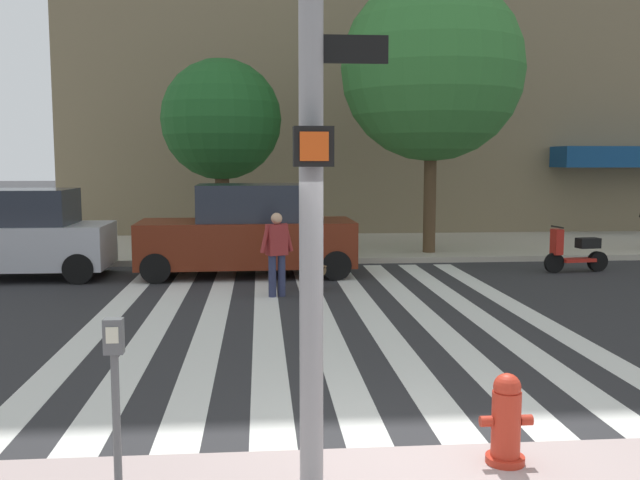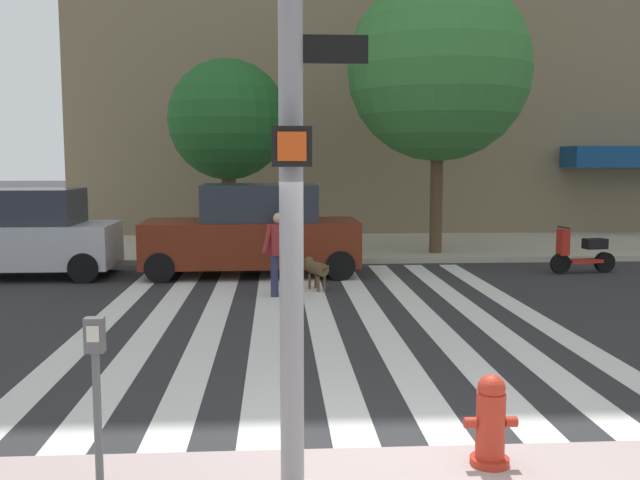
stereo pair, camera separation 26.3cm
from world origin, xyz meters
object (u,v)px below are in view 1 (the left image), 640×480
parked_car_behind_first (249,232)px  dog_on_leash (313,268)px  parking_meter_curbside (115,383)px  street_tree_nearest (221,120)px  fire_hydrant (506,420)px  parked_scooter (576,252)px  parked_car_near_curb (8,236)px  street_tree_middle (432,69)px  pedestrian_dog_walker (277,250)px  traffic_light_pole (313,37)px

parked_car_behind_first → dog_on_leash: 2.46m
parking_meter_curbside → street_tree_nearest: bearing=89.8°
fire_hydrant → parked_scooter: parked_scooter is taller
dog_on_leash → parking_meter_curbside: bearing=-103.2°
fire_hydrant → parked_car_near_curb: bearing=125.3°
fire_hydrant → parking_meter_curbside: (-3.09, -0.34, 0.51)m
parked_car_near_curb → street_tree_nearest: (4.60, 3.31, 2.75)m
street_tree_middle → pedestrian_dog_walker: bearing=-129.4°
parked_scooter → street_tree_middle: 6.06m
pedestrian_dog_walker → street_tree_middle: bearing=50.6°
parked_scooter → street_tree_nearest: street_tree_nearest is taller
street_tree_middle → pedestrian_dog_walker: (-4.26, -5.19, -4.11)m
pedestrian_dog_walker → dog_on_leash: bearing=41.3°
pedestrian_dog_walker → dog_on_leash: pedestrian_dog_walker is taller
pedestrian_dog_walker → street_tree_nearest: bearing=102.7°
traffic_light_pole → parked_car_behind_first: bearing=93.3°
parked_car_near_curb → street_tree_middle: size_ratio=0.62×
parked_car_near_curb → dog_on_leash: 7.01m
fire_hydrant → pedestrian_dog_walker: pedestrian_dog_walker is taller
parked_car_behind_first → parked_car_near_curb: bearing=-180.0°
parked_scooter → fire_hydrant: bearing=-117.3°
parked_car_behind_first → pedestrian_dog_walker: 2.72m
street_tree_nearest → dog_on_leash: street_tree_nearest is taller
pedestrian_dog_walker → dog_on_leash: 1.11m
street_tree_middle → traffic_light_pole: bearing=-107.1°
traffic_light_pole → dog_on_leash: traffic_light_pole is taller
parked_car_near_curb → parked_scooter: bearing=-1.1°
parked_scooter → parked_car_behind_first: bearing=178.2°
parking_meter_curbside → parked_car_near_curb: parked_car_near_curb is taller
street_tree_nearest → parked_car_near_curb: bearing=-144.2°
fire_hydrant → dog_on_leash: bearing=96.1°
street_tree_nearest → street_tree_middle: bearing=-7.9°
parked_car_near_curb → dog_on_leash: (6.70, -2.00, -0.52)m
traffic_light_pole → dog_on_leash: size_ratio=6.30×
parked_scooter → dog_on_leash: 6.62m
parked_car_behind_first → parked_scooter: parked_car_behind_first is taller
street_tree_nearest → pedestrian_dog_walker: street_tree_nearest is taller
street_tree_nearest → dog_on_leash: size_ratio=5.68×
traffic_light_pole → dog_on_leash: (0.69, 9.14, -3.08)m
traffic_light_pole → pedestrian_dog_walker: (-0.07, 8.48, -2.59)m
fire_hydrant → street_tree_nearest: bearing=102.2°
traffic_light_pole → parking_meter_curbside: size_ratio=4.26×
fire_hydrant → dog_on_leash: fire_hydrant is taller
fire_hydrant → dog_on_leash: size_ratio=0.83×
parked_car_behind_first → pedestrian_dog_walker: parked_car_behind_first is taller
parked_car_near_curb → parked_scooter: parked_car_near_curb is taller
parked_scooter → street_tree_nearest: 9.76m
traffic_light_pole → street_tree_nearest: traffic_light_pole is taller
parked_car_behind_first → dog_on_leash: size_ratio=5.36×
street_tree_middle → dog_on_leash: street_tree_middle is taller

